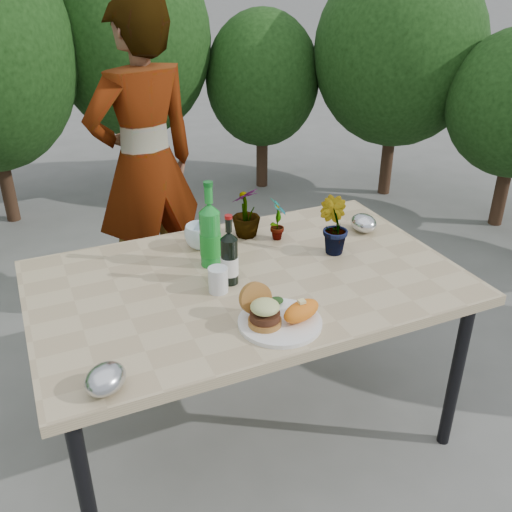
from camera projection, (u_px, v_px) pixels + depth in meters
name	position (u px, v px, depth m)	size (l,w,h in m)	color
ground	(249.00, 425.00, 2.51)	(80.00, 80.00, 0.00)	slate
patio_table	(248.00, 290.00, 2.19)	(1.60, 1.00, 0.75)	tan
shrub_hedge	(124.00, 93.00, 3.26)	(6.89, 5.02, 2.11)	#382316
dinner_plate	(280.00, 322.00, 1.88)	(0.28, 0.28, 0.01)	white
burger_stack	(262.00, 310.00, 1.85)	(0.11, 0.16, 0.11)	#B7722D
sweet_potato	(301.00, 311.00, 1.87)	(0.15, 0.08, 0.06)	orange
grilled_veg	(273.00, 302.00, 1.95)	(0.08, 0.05, 0.03)	olive
wine_bottle	(229.00, 259.00, 2.08)	(0.07, 0.07, 0.27)	black
sparkling_water	(210.00, 236.00, 2.20)	(0.08, 0.08, 0.35)	#198B2B
plastic_cup	(218.00, 280.00, 2.05)	(0.07, 0.07, 0.10)	silver
seedling_left	(278.00, 219.00, 2.41)	(0.10, 0.07, 0.19)	#2B581E
seedling_mid	(333.00, 226.00, 2.30)	(0.13, 0.10, 0.23)	#1F501B
seedling_right	(246.00, 212.00, 2.44)	(0.12, 0.12, 0.22)	#2B571D
blue_bowl	(200.00, 236.00, 2.37)	(0.13, 0.13, 0.10)	silver
foil_packet_left	(105.00, 379.00, 1.58)	(0.13, 0.11, 0.08)	#B7BABE
foil_packet_right	(364.00, 223.00, 2.51)	(0.13, 0.11, 0.08)	silver
person	(146.00, 166.00, 3.00)	(0.62, 0.41, 1.71)	#966C4B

